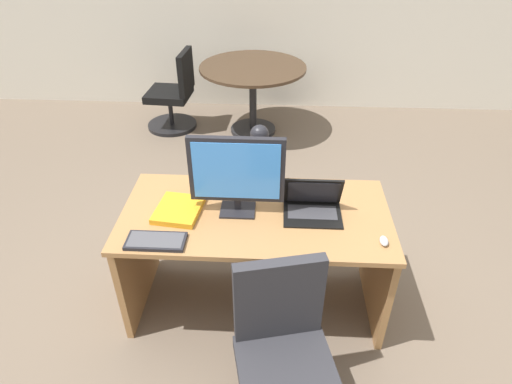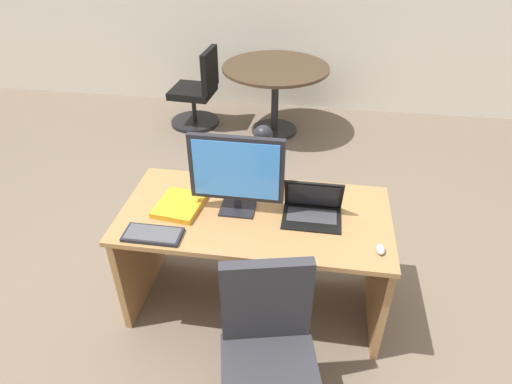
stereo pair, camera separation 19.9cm
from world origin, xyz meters
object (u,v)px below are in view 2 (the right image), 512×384
at_px(book, 180,205).
at_px(monitor, 236,171).
at_px(laptop, 313,205).
at_px(desk_lamp, 263,143).
at_px(desk, 256,238).
at_px(mouse, 381,249).
at_px(meeting_chair_near, 198,95).
at_px(keyboard, 153,235).
at_px(office_chair, 269,368).
at_px(meeting_table, 275,83).

bearing_deg(book, monitor, 4.98).
distance_m(laptop, desk_lamp, 0.46).
relative_size(desk, mouse, 19.93).
bearing_deg(laptop, monitor, -177.06).
xyz_separation_m(book, meeting_chair_near, (-0.61, 2.60, -0.41)).
bearing_deg(desk, laptop, -2.94).
bearing_deg(desk_lamp, desk, -92.16).
xyz_separation_m(desk, meeting_chair_near, (-1.06, 2.54, -0.16)).
xyz_separation_m(desk, laptop, (0.33, -0.02, 0.30)).
relative_size(monitor, desk_lamp, 1.23).
distance_m(laptop, keyboard, 0.90).
relative_size(laptop, meeting_chair_near, 0.37).
relative_size(desk_lamp, book, 1.37).
relative_size(mouse, desk_lamp, 0.18).
bearing_deg(mouse, desk, 157.84).
xyz_separation_m(keyboard, book, (0.07, 0.27, 0.01)).
bearing_deg(monitor, desk, 20.36).
relative_size(laptop, office_chair, 0.36).
bearing_deg(meeting_chair_near, desk_lamp, -65.38).
bearing_deg(office_chair, monitor, 111.06).
bearing_deg(mouse, monitor, 163.05).
distance_m(desk, laptop, 0.44).
bearing_deg(mouse, book, 169.40).
relative_size(mouse, meeting_table, 0.07).
height_order(laptop, mouse, laptop).
bearing_deg(meeting_table, mouse, -72.72).
distance_m(desk, meeting_table, 2.48).
bearing_deg(laptop, mouse, -35.98).
xyz_separation_m(laptop, book, (-0.77, -0.05, -0.05)).
bearing_deg(desk_lamp, office_chair, -80.25).
bearing_deg(keyboard, book, 76.07).
relative_size(desk, book, 4.97).
distance_m(monitor, book, 0.42).
height_order(monitor, keyboard, monitor).
distance_m(laptop, book, 0.77).
height_order(keyboard, desk_lamp, desk_lamp).
xyz_separation_m(mouse, desk_lamp, (-0.68, 0.49, 0.30)).
bearing_deg(book, meeting_chair_near, 103.21).
relative_size(monitor, meeting_chair_near, 0.60).
distance_m(desk, office_chair, 0.81).
xyz_separation_m(keyboard, meeting_table, (0.34, 2.81, -0.19)).
bearing_deg(keyboard, mouse, 2.80).
xyz_separation_m(desk, book, (-0.44, -0.07, 0.25)).
relative_size(desk_lamp, meeting_table, 0.38).
height_order(desk_lamp, book, desk_lamp).
height_order(desk, monitor, monitor).
bearing_deg(book, mouse, -10.60).
bearing_deg(monitor, meeting_table, 91.46).
distance_m(mouse, book, 1.15).
bearing_deg(laptop, meeting_table, 101.21).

